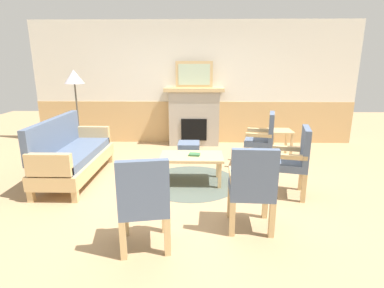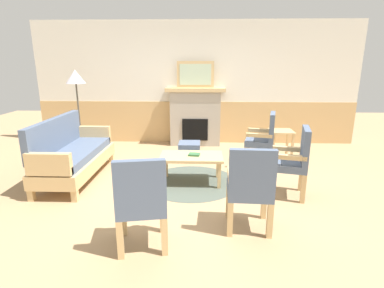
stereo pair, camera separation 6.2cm
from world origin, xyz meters
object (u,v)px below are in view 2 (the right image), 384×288
Objects in this scene: fireplace at (195,116)px; armchair_by_window_left at (294,159)px; armchair_front_left at (250,185)px; floor_lamp_by_couch at (76,82)px; footstool at (189,146)px; coffee_table at (191,159)px; armchair_front_center at (141,199)px; side_table at (281,136)px; armchair_near_fireplace at (264,137)px; book_on_table at (194,154)px; couch at (73,155)px; framed_picture at (195,74)px.

fireplace is 3.04m from armchair_by_window_left.
floor_lamp_by_couch reaches higher than armchair_front_left.
footstool is 2.55m from armchair_front_left.
coffee_table is 1.81m from armchair_front_center.
side_table is at bearing 37.81° from coffee_table.
armchair_by_window_left is (0.18, -1.20, 0.00)m from armchair_near_fireplace.
floor_lamp_by_couch is at bearing 154.60° from armchair_by_window_left.
floor_lamp_by_couch is (-2.28, 1.32, 1.00)m from book_on_table.
couch is 2.38m from armchair_front_center.
armchair_by_window_left is (1.43, -2.68, -0.11)m from fireplace.
side_table is at bearing -29.45° from fireplace.
armchair_front_center reaches higher than coffee_table.
side_table is 0.33× the size of floor_lamp_by_couch.
fireplace is 0.72× the size of couch.
armchair_near_fireplace is at bearing -49.87° from framed_picture.
framed_picture is at bearing 86.26° from footstool.
couch is 4.50× the size of footstool.
fireplace is 1.33× the size of armchair_front_center.
book_on_table is 1.08m from footstool.
floor_lamp_by_couch is (-3.48, 0.54, 0.91)m from armchair_near_fireplace.
armchair_near_fireplace is 0.69m from side_table.
couch is at bearing 150.31° from armchair_front_left.
fireplace is 1.95m from side_table.
fireplace is 4.03m from armchair_front_center.
armchair_near_fireplace and armchair_front_center have the same top height.
floor_lamp_by_couch is at bearing 105.84° from couch.
book_on_table is at bearing -83.43° from footstool.
floor_lamp_by_couch is (-3.67, 1.74, 0.91)m from armchair_by_window_left.
side_table is (0.99, 2.67, -0.10)m from armchair_front_left.
armchair_near_fireplace is (3.14, 0.67, 0.14)m from couch.
framed_picture reaches higher than fireplace.
book_on_table is at bearing -29.96° from floor_lamp_by_couch.
armchair_near_fireplace is 1.78× the size of side_table.
side_table is (2.10, 3.06, -0.10)m from armchair_front_center.
framed_picture is 4.16m from armchair_front_center.
coffee_table is at bearing 178.38° from book_on_table.
footstool is at bearing -171.94° from side_table.
armchair_front_left is (-0.74, -0.94, 0.00)m from armchair_by_window_left.
armchair_front_center is at bearing -96.94° from footstool.
armchair_near_fireplace is at bearing -11.83° from footstool.
book_on_table is 2.82m from floor_lamp_by_couch.
framed_picture is 3.83m from armchair_front_left.
couch is 1.07× the size of floor_lamp_by_couch.
side_table is at bearing -29.45° from framed_picture.
footstool is at bearing -6.82° from floor_lamp_by_couch.
book_on_table is (0.04, -0.00, 0.07)m from coffee_table.
armchair_front_center is at bearing -95.98° from fireplace.
armchair_front_center is (-0.34, -2.81, 0.25)m from footstool.
coffee_table is at bearing 116.76° from armchair_front_left.
coffee_table is 0.98× the size of armchair_by_window_left.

